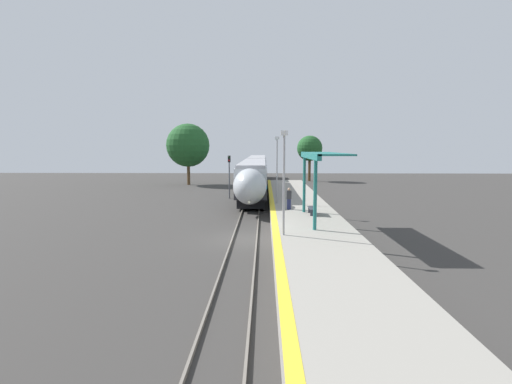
{
  "coord_description": "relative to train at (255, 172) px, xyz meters",
  "views": [
    {
      "loc": [
        1.18,
        -23.23,
        5.5
      ],
      "look_at": [
        0.56,
        5.39,
        2.24
      ],
      "focal_mm": 28.0,
      "sensor_mm": 36.0,
      "label": 1
    }
  ],
  "objects": [
    {
      "name": "rail_left",
      "position": [
        -0.72,
        -28.17,
        -2.21
      ],
      "size": [
        0.08,
        90.0,
        0.15
      ],
      "primitive_type": "cube",
      "color": "slate",
      "rests_on": "ground_plane"
    },
    {
      "name": "platform_right",
      "position": [
        3.94,
        -28.17,
        -1.83
      ],
      "size": [
        4.69,
        64.0,
        0.91
      ],
      "color": "gray",
      "rests_on": "ground_plane"
    },
    {
      "name": "platform_bench",
      "position": [
        4.49,
        -24.42,
        -0.9
      ],
      "size": [
        0.44,
        1.68,
        0.89
      ],
      "color": "#2D333D",
      "rests_on": "platform_right"
    },
    {
      "name": "ground_plane",
      "position": [
        0.0,
        -28.17,
        -2.28
      ],
      "size": [
        120.0,
        120.0,
        0.0
      ],
      "primitive_type": "plane",
      "color": "#383533"
    },
    {
      "name": "person_waiting",
      "position": [
        2.98,
        -22.28,
        -0.56
      ],
      "size": [
        0.36,
        0.22,
        1.6
      ],
      "color": "navy",
      "rests_on": "platform_right"
    },
    {
      "name": "train",
      "position": [
        0.0,
        0.0,
        0.0
      ],
      "size": [
        2.78,
        44.04,
        3.97
      ],
      "color": "black",
      "rests_on": "ground_plane"
    },
    {
      "name": "background_tree_left",
      "position": [
        -9.87,
        6.18,
        3.42
      ],
      "size": [
        6.21,
        6.21,
        8.81
      ],
      "color": "brown",
      "rests_on": "ground_plane"
    },
    {
      "name": "railway_signal",
      "position": [
        -2.57,
        -9.23,
        0.5
      ],
      "size": [
        0.28,
        0.28,
        4.57
      ],
      "color": "#59595E",
      "rests_on": "ground_plane"
    },
    {
      "name": "rail_right",
      "position": [
        0.72,
        -28.17,
        -2.21
      ],
      "size": [
        0.08,
        90.0,
        0.15
      ],
      "primitive_type": "cube",
      "color": "slate",
      "rests_on": "ground_plane"
    },
    {
      "name": "lamppost_near",
      "position": [
        2.17,
        -30.87,
        1.72
      ],
      "size": [
        0.36,
        0.2,
        5.41
      ],
      "color": "#9E9EA3",
      "rests_on": "platform_right"
    },
    {
      "name": "station_canopy",
      "position": [
        4.53,
        -26.49,
        2.52
      ],
      "size": [
        2.02,
        9.11,
        4.23
      ],
      "color": "#1E6B66",
      "rests_on": "platform_right"
    },
    {
      "name": "background_tree_right",
      "position": [
        8.39,
        12.92,
        2.94
      ],
      "size": [
        4.05,
        4.05,
        7.28
      ],
      "color": "brown",
      "rests_on": "ground_plane"
    },
    {
      "name": "lamppost_mid",
      "position": [
        2.17,
        -19.03,
        1.72
      ],
      "size": [
        0.36,
        0.2,
        5.41
      ],
      "color": "#9E9EA3",
      "rests_on": "platform_right"
    }
  ]
}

